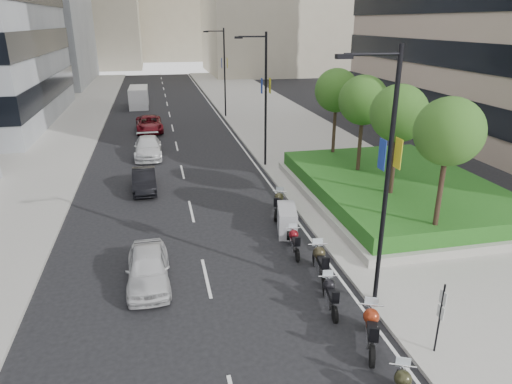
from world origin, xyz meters
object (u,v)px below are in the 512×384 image
object	(u,v)px
motorcycle_2	(330,295)
car_b	(144,180)
lamp_post_0	(384,170)
parking_sign	(440,315)
motorcycle_6	(278,204)
motorcycle_5	(287,220)
car_a	(148,268)
lamp_post_1	(263,94)
motorcycle_1	(371,329)
delivery_van	(139,98)
motorcycle_4	(294,242)
car_c	(148,147)
car_d	(149,124)
lamp_post_2	(223,68)
motorcycle_3	(320,262)

from	to	relation	value
motorcycle_2	car_b	xyz separation A→B (m)	(-6.52, 13.88, 0.08)
lamp_post_0	parking_sign	size ratio (longest dim) A/B	3.60
motorcycle_2	motorcycle_6	distance (m)	8.59
motorcycle_5	car_b	bearing A→B (deg)	54.23
parking_sign	car_a	size ratio (longest dim) A/B	0.62
lamp_post_1	car_a	bearing A→B (deg)	-119.43
motorcycle_1	motorcycle_2	world-z (taller)	motorcycle_1
motorcycle_1	delivery_van	size ratio (longest dim) A/B	0.40
motorcycle_4	car_a	size ratio (longest dim) A/B	0.50
delivery_van	lamp_post_0	bearing A→B (deg)	-77.39
motorcycle_1	car_c	bearing A→B (deg)	38.18
motorcycle_4	car_c	size ratio (longest dim) A/B	0.41
motorcycle_5	delivery_van	size ratio (longest dim) A/B	0.40
motorcycle_4	car_d	distance (m)	26.44
car_b	delivery_van	size ratio (longest dim) A/B	0.70
parking_sign	motorcycle_4	xyz separation A→B (m)	(-2.26, 7.27, -0.92)
lamp_post_1	motorcycle_2	world-z (taller)	lamp_post_1
lamp_post_1	lamp_post_2	xyz separation A→B (m)	(0.00, 18.00, 0.00)
lamp_post_2	motorcycle_6	bearing A→B (deg)	-92.54
motorcycle_1	motorcycle_6	size ratio (longest dim) A/B	1.05
car_a	motorcycle_4	bearing A→B (deg)	10.63
car_b	motorcycle_3	bearing A→B (deg)	-60.90
motorcycle_2	car_a	world-z (taller)	car_a
motorcycle_5	delivery_van	bearing A→B (deg)	23.84
car_c	car_d	world-z (taller)	car_c
car_a	car_b	distance (m)	10.80
car_a	motorcycle_2	bearing A→B (deg)	-26.44
motorcycle_2	motorcycle_6	bearing A→B (deg)	5.83
motorcycle_2	motorcycle_5	distance (m)	6.38
car_c	car_a	bearing A→B (deg)	-89.80
motorcycle_1	car_d	xyz separation A→B (m)	(-6.69, 32.16, 0.08)
lamp_post_0	delivery_van	distance (m)	44.40
motorcycle_4	lamp_post_0	bearing A→B (deg)	-152.92
motorcycle_3	delivery_van	distance (m)	41.88
car_a	lamp_post_2	bearing A→B (deg)	75.89
lamp_post_0	motorcycle_5	size ratio (longest dim) A/B	4.06
car_b	car_c	bearing A→B (deg)	86.77
lamp_post_2	delivery_van	size ratio (longest dim) A/B	1.62
parking_sign	car_a	world-z (taller)	parking_sign
lamp_post_0	motorcycle_1	bearing A→B (deg)	-116.44
lamp_post_1	car_a	xyz separation A→B (m)	(-7.86, -13.94, -4.38)
parking_sign	motorcycle_3	world-z (taller)	parking_sign
delivery_van	lamp_post_2	bearing A→B (deg)	-41.96
lamp_post_2	motorcycle_1	xyz separation A→B (m)	(-1.09, -37.19, -4.43)
motorcycle_1	motorcycle_4	xyz separation A→B (m)	(-0.51, 6.46, -0.10)
motorcycle_5	car_b	distance (m)	10.11
motorcycle_6	motorcycle_3	bearing A→B (deg)	-157.44
lamp_post_2	car_b	bearing A→B (deg)	-110.98
lamp_post_2	motorcycle_4	size ratio (longest dim) A/B	4.46
lamp_post_2	car_c	distance (m)	16.33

